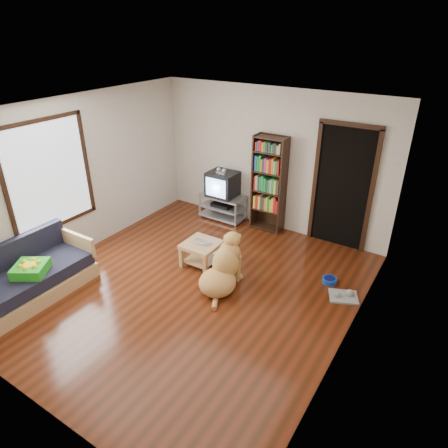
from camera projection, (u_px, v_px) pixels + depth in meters
The scene contains 18 objects.
ground at pixel (192, 288), 5.98m from camera, with size 5.00×5.00×0.00m, color #57200E.
ceiling at pixel (184, 112), 4.79m from camera, with size 5.00×5.00×0.00m, color white.
wall_back at pixel (271, 161), 7.26m from camera, with size 4.50×4.50×0.00m, color beige.
wall_front at pixel (17, 310), 3.51m from camera, with size 4.50×4.50×0.00m, color beige.
wall_left at pixel (78, 178), 6.47m from camera, with size 5.00×5.00×0.00m, color beige.
wall_right at pixel (355, 257), 4.31m from camera, with size 5.00×5.00×0.00m, color beige.
green_cushion at pixel (31, 269), 5.56m from camera, with size 0.42×0.42×0.14m, color green.
laptop at pixel (200, 243), 6.35m from camera, with size 0.29×0.19×0.02m, color silver.
dog_bowl at pixel (329, 280), 6.09m from camera, with size 0.22×0.22×0.08m, color #163E99.
grey_rag at pixel (343, 297), 5.77m from camera, with size 0.40×0.32×0.03m, color gray.
window at pixel (49, 175), 5.99m from camera, with size 0.03×1.46×1.70m.
doorway at pixel (343, 185), 6.68m from camera, with size 1.03×0.05×2.19m.
tv_stand at pixel (223, 206), 7.98m from camera, with size 0.90×0.45×0.50m.
crt_tv at pixel (223, 183), 7.78m from camera, with size 0.55×0.52×0.58m.
bookshelf at pixel (269, 179), 7.26m from camera, with size 0.60×0.30×1.80m.
sofa at pixel (29, 280), 5.72m from camera, with size 0.80×1.80×0.80m.
coffee_table at pixel (202, 250), 6.44m from camera, with size 0.55×0.55×0.40m.
dog at pixel (223, 269), 5.87m from camera, with size 0.55×1.04×0.86m.
Camera 1 is at (3.04, -3.86, 3.58)m, focal length 32.00 mm.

